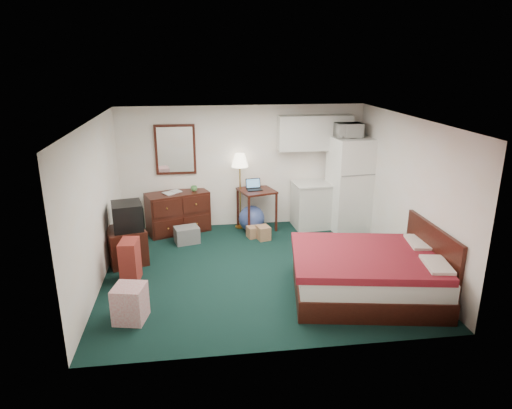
{
  "coord_description": "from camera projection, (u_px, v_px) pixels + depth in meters",
  "views": [
    {
      "loc": [
        -0.97,
        -6.89,
        3.39
      ],
      "look_at": [
        -0.02,
        0.07,
        1.13
      ],
      "focal_mm": 32.0,
      "sensor_mm": 36.0,
      "label": 1
    }
  ],
  "objects": [
    {
      "name": "mirror",
      "position": [
        175.0,
        150.0,
        9.07
      ],
      "size": [
        0.8,
        0.06,
        1.0
      ],
      "primitive_type": null,
      "color": "white",
      "rests_on": "walls"
    },
    {
      "name": "ceiling",
      "position": [
        258.0,
        120.0,
        6.89
      ],
      "size": [
        5.0,
        4.5,
        0.01
      ],
      "primitive_type": "cube",
      "color": "#F2DFC9",
      "rests_on": "walls"
    },
    {
      "name": "book_b",
      "position": [
        172.0,
        187.0,
        9.07
      ],
      "size": [
        0.16,
        0.1,
        0.23
      ],
      "primitive_type": "imported",
      "rotation": [
        0.0,
        0.0,
        0.49
      ],
      "color": "#95603C",
      "rests_on": "dresser"
    },
    {
      "name": "kitchen_counter",
      "position": [
        314.0,
        205.0,
        9.5
      ],
      "size": [
        0.89,
        0.7,
        0.92
      ],
      "primitive_type": null,
      "rotation": [
        0.0,
        0.0,
        0.07
      ],
      "color": "silver",
      "rests_on": "floor"
    },
    {
      "name": "tv_stand",
      "position": [
        126.0,
        246.0,
        7.85
      ],
      "size": [
        0.8,
        0.83,
        0.61
      ],
      "primitive_type": null,
      "rotation": [
        0.0,
        0.0,
        0.33
      ],
      "color": "#3A1710",
      "rests_on": "floor"
    },
    {
      "name": "retail_box",
      "position": [
        130.0,
        303.0,
        6.11
      ],
      "size": [
        0.48,
        0.48,
        0.5
      ],
      "primitive_type": null,
      "rotation": [
        0.0,
        0.0,
        -0.22
      ],
      "color": "silver",
      "rests_on": "floor"
    },
    {
      "name": "fridge",
      "position": [
        350.0,
        184.0,
        9.25
      ],
      "size": [
        0.85,
        0.85,
        1.9
      ],
      "primitive_type": null,
      "rotation": [
        0.0,
        0.0,
        0.1
      ],
      "color": "white",
      "rests_on": "floor"
    },
    {
      "name": "cardboard_box_a",
      "position": [
        254.0,
        232.0,
        9.01
      ],
      "size": [
        0.31,
        0.28,
        0.22
      ],
      "primitive_type": null,
      "rotation": [
        0.0,
        0.0,
        0.26
      ],
      "color": "#95603C",
      "rests_on": "floor"
    },
    {
      "name": "laptop",
      "position": [
        254.0,
        185.0,
        9.2
      ],
      "size": [
        0.33,
        0.28,
        0.21
      ],
      "primitive_type": null,
      "rotation": [
        0.0,
        0.0,
        0.13
      ],
      "color": "black",
      "rests_on": "desk"
    },
    {
      "name": "desk",
      "position": [
        257.0,
        209.0,
        9.38
      ],
      "size": [
        0.82,
        0.82,
        0.84
      ],
      "primitive_type": null,
      "rotation": [
        0.0,
        0.0,
        0.28
      ],
      "color": "#3A1710",
      "rests_on": "floor"
    },
    {
      "name": "cardboard_box_b",
      "position": [
        263.0,
        233.0,
        8.9
      ],
      "size": [
        0.29,
        0.32,
        0.27
      ],
      "primitive_type": null,
      "rotation": [
        0.0,
        0.0,
        0.25
      ],
      "color": "#95603C",
      "rests_on": "floor"
    },
    {
      "name": "dresser",
      "position": [
        178.0,
        212.0,
        9.22
      ],
      "size": [
        1.33,
        0.93,
        0.83
      ],
      "primitive_type": null,
      "rotation": [
        0.0,
        0.0,
        0.34
      ],
      "color": "#3A1710",
      "rests_on": "floor"
    },
    {
      "name": "exercise_ball",
      "position": [
        252.0,
        218.0,
        9.3
      ],
      "size": [
        0.63,
        0.63,
        0.53
      ],
      "primitive_type": "sphere",
      "rotation": [
        0.0,
        0.0,
        0.23
      ],
      "color": "navy",
      "rests_on": "floor"
    },
    {
      "name": "mug",
      "position": [
        194.0,
        188.0,
        9.18
      ],
      "size": [
        0.14,
        0.11,
        0.13
      ],
      "primitive_type": "imported",
      "rotation": [
        0.0,
        0.0,
        0.02
      ],
      "color": "#4F9049",
      "rests_on": "dresser"
    },
    {
      "name": "headboard",
      "position": [
        431.0,
        258.0,
        6.79
      ],
      "size": [
        0.06,
        1.56,
        1.0
      ],
      "primitive_type": null,
      "color": "#3A1710",
      "rests_on": "walls"
    },
    {
      "name": "file_bin",
      "position": [
        187.0,
        235.0,
        8.73
      ],
      "size": [
        0.52,
        0.44,
        0.31
      ],
      "primitive_type": null,
      "rotation": [
        0.0,
        0.0,
        0.25
      ],
      "color": "slate",
      "rests_on": "floor"
    },
    {
      "name": "crt_tv",
      "position": [
        127.0,
        216.0,
        7.7
      ],
      "size": [
        0.6,
        0.63,
        0.46
      ],
      "primitive_type": null,
      "rotation": [
        0.0,
        0.0,
        0.2
      ],
      "color": "black",
      "rests_on": "tv_stand"
    },
    {
      "name": "microwave",
      "position": [
        349.0,
        129.0,
        8.91
      ],
      "size": [
        0.52,
        0.31,
        0.34
      ],
      "primitive_type": "imported",
      "rotation": [
        0.0,
        0.0,
        0.06
      ],
      "color": "white",
      "rests_on": "fridge"
    },
    {
      "name": "book_a",
      "position": [
        164.0,
        189.0,
        8.91
      ],
      "size": [
        0.16,
        0.11,
        0.25
      ],
      "primitive_type": "imported",
      "rotation": [
        0.0,
        0.0,
        0.55
      ],
      "color": "#95603C",
      "rests_on": "dresser"
    },
    {
      "name": "suitcase",
      "position": [
        130.0,
        261.0,
        7.17
      ],
      "size": [
        0.3,
        0.44,
        0.68
      ],
      "primitive_type": null,
      "rotation": [
        0.0,
        0.0,
        -0.09
      ],
      "color": "maroon",
      "rests_on": "floor"
    },
    {
      "name": "floor",
      "position": [
        258.0,
        269.0,
        7.66
      ],
      "size": [
        5.0,
        4.5,
        0.01
      ],
      "primitive_type": "cube",
      "color": "black",
      "rests_on": "ground"
    },
    {
      "name": "walls",
      "position": [
        258.0,
        198.0,
        7.27
      ],
      "size": [
        5.01,
        4.51,
        2.5
      ],
      "color": "#F2DFC9",
      "rests_on": "floor"
    },
    {
      "name": "bed",
      "position": [
        367.0,
        275.0,
        6.73
      ],
      "size": [
        2.35,
        1.97,
        0.67
      ],
      "primitive_type": null,
      "rotation": [
        0.0,
        0.0,
        -0.17
      ],
      "color": "maroon",
      "rests_on": "floor"
    },
    {
      "name": "floor_lamp",
      "position": [
        240.0,
        191.0,
        9.34
      ],
      "size": [
        0.41,
        0.41,
        1.57
      ],
      "primitive_type": null,
      "rotation": [
        0.0,
        0.0,
        -0.25
      ],
      "color": "gold",
      "rests_on": "floor"
    },
    {
      "name": "upper_cabinets",
      "position": [
        315.0,
        133.0,
        9.2
      ],
      "size": [
        1.5,
        0.35,
        0.7
      ],
      "primitive_type": null,
      "color": "silver",
      "rests_on": "walls"
    }
  ]
}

